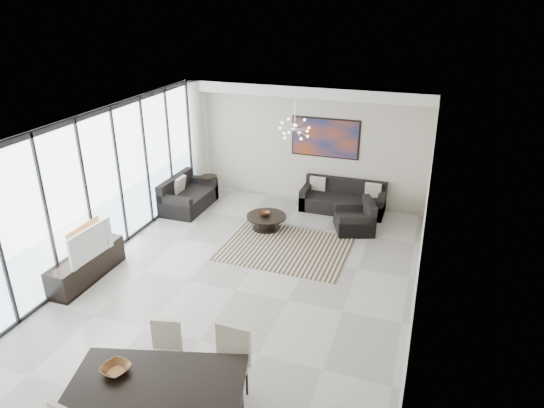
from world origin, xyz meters
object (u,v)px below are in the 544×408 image
at_px(television, 86,242).
at_px(dining_table, 158,386).
at_px(tv_console, 86,266).
at_px(coffee_table, 266,221).
at_px(sofa_main, 343,201).

bearing_deg(television, dining_table, -126.50).
bearing_deg(tv_console, television, -24.79).
bearing_deg(television, coffee_table, -32.47).
distance_m(coffee_table, tv_console, 3.89).
bearing_deg(coffee_table, dining_table, -83.07).
bearing_deg(dining_table, sofa_main, 84.13).
xyz_separation_m(sofa_main, dining_table, (-0.74, -7.17, 0.50)).
bearing_deg(tv_console, sofa_main, 49.93).
bearing_deg(television, tv_console, 68.97).
distance_m(television, dining_table, 3.88).
relative_size(tv_console, dining_table, 0.78).
bearing_deg(sofa_main, television, -128.44).
distance_m(tv_console, television, 0.59).
xyz_separation_m(coffee_table, dining_table, (0.68, -5.62, 0.56)).
xyz_separation_m(coffee_table, sofa_main, (1.42, 1.55, 0.07)).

